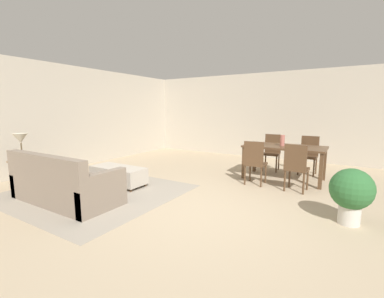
{
  "coord_description": "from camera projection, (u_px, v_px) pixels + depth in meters",
  "views": [
    {
      "loc": [
        1.93,
        -3.37,
        1.57
      ],
      "look_at": [
        -0.53,
        0.64,
        0.84
      ],
      "focal_mm": 24.26,
      "sensor_mm": 36.0,
      "label": 1
    }
  ],
  "objects": [
    {
      "name": "wall_back",
      "position": [
        279.0,
        116.0,
        8.09
      ],
      "size": [
        9.0,
        0.12,
        2.7
      ],
      "primitive_type": "cube",
      "color": "#BCB2A0",
      "rests_on": "ground_plane"
    },
    {
      "name": "dining_chair_far_right",
      "position": [
        309.0,
        153.0,
        6.26
      ],
      "size": [
        0.41,
        0.41,
        0.92
      ],
      "color": "#513823",
      "rests_on": "ground_plane"
    },
    {
      "name": "dining_table",
      "position": [
        284.0,
        150.0,
        5.76
      ],
      "size": [
        1.7,
        0.9,
        0.76
      ],
      "color": "#513823",
      "rests_on": "ground_plane"
    },
    {
      "name": "ottoman_table",
      "position": [
        118.0,
        175.0,
        5.38
      ],
      "size": [
        1.19,
        0.51,
        0.39
      ],
      "color": "#B7AD9E",
      "rests_on": "ground_plane"
    },
    {
      "name": "side_table",
      "position": [
        23.0,
        167.0,
        5.04
      ],
      "size": [
        0.4,
        0.4,
        0.58
      ],
      "color": "olive",
      "rests_on": "ground_plane"
    },
    {
      "name": "ground_plane",
      "position": [
        199.0,
        210.0,
        4.08
      ],
      "size": [
        10.8,
        10.8,
        0.0
      ],
      "primitive_type": "plane",
      "color": "tan"
    },
    {
      "name": "couch",
      "position": [
        64.0,
        185.0,
        4.4
      ],
      "size": [
        1.99,
        0.87,
        0.86
      ],
      "color": "gray",
      "rests_on": "ground_plane"
    },
    {
      "name": "dining_chair_near_left",
      "position": [
        255.0,
        160.0,
        5.34
      ],
      "size": [
        0.41,
        0.41,
        0.92
      ],
      "color": "#513823",
      "rests_on": "ground_plane"
    },
    {
      "name": "area_rug",
      "position": [
        96.0,
        192.0,
        4.95
      ],
      "size": [
        3.0,
        2.8,
        0.01
      ],
      "primitive_type": "cube",
      "color": "gray",
      "rests_on": "ground_plane"
    },
    {
      "name": "dining_chair_far_left",
      "position": [
        272.0,
        150.0,
        6.68
      ],
      "size": [
        0.42,
        0.42,
        0.92
      ],
      "color": "#513823",
      "rests_on": "ground_plane"
    },
    {
      "name": "wall_left",
      "position": [
        56.0,
        118.0,
        6.61
      ],
      "size": [
        0.12,
        11.0,
        2.7
      ],
      "primitive_type": "cube",
      "color": "#BCB2A0",
      "rests_on": "ground_plane"
    },
    {
      "name": "table_lamp",
      "position": [
        21.0,
        139.0,
        4.96
      ],
      "size": [
        0.26,
        0.26,
        0.53
      ],
      "color": "brown",
      "rests_on": "side_table"
    },
    {
      "name": "potted_plant",
      "position": [
        351.0,
        192.0,
        3.52
      ],
      "size": [
        0.56,
        0.56,
        0.78
      ],
      "color": "beige",
      "rests_on": "ground_plane"
    },
    {
      "name": "dining_chair_near_right",
      "position": [
        296.0,
        165.0,
        4.89
      ],
      "size": [
        0.42,
        0.42,
        0.92
      ],
      "color": "#513823",
      "rests_on": "ground_plane"
    },
    {
      "name": "vase_centerpiece",
      "position": [
        282.0,
        140.0,
        5.75
      ],
      "size": [
        0.1,
        0.1,
        0.24
      ],
      "primitive_type": "cylinder",
      "color": "#B26659",
      "rests_on": "dining_table"
    }
  ]
}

